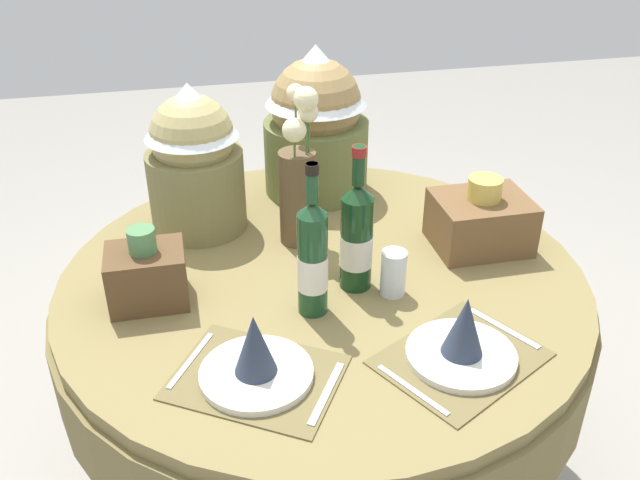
{
  "coord_description": "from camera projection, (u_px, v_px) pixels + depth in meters",
  "views": [
    {
      "loc": [
        -0.33,
        -1.47,
        1.73
      ],
      "look_at": [
        0.0,
        0.03,
        0.83
      ],
      "focal_mm": 38.74,
      "sensor_mm": 36.0,
      "label": 1
    }
  ],
  "objects": [
    {
      "name": "tumbler_near_left",
      "position": [
        393.0,
        273.0,
        1.69
      ],
      "size": [
        0.06,
        0.06,
        0.12
      ],
      "primitive_type": "cylinder",
      "color": "silver",
      "rests_on": "dining_table"
    },
    {
      "name": "gift_tub_back_left",
      "position": [
        194.0,
        154.0,
        1.9
      ],
      "size": [
        0.27,
        0.27,
        0.43
      ],
      "color": "olive",
      "rests_on": "dining_table"
    },
    {
      "name": "wine_bottle_left",
      "position": [
        313.0,
        258.0,
        1.58
      ],
      "size": [
        0.07,
        0.07,
        0.38
      ],
      "color": "#194223",
      "rests_on": "dining_table"
    },
    {
      "name": "place_setting_left",
      "position": [
        256.0,
        361.0,
        1.42
      ],
      "size": [
        0.43,
        0.4,
        0.16
      ],
      "color": "brown",
      "rests_on": "dining_table"
    },
    {
      "name": "place_setting_right",
      "position": [
        463.0,
        342.0,
        1.48
      ],
      "size": [
        0.42,
        0.39,
        0.16
      ],
      "color": "brown",
      "rests_on": "dining_table"
    },
    {
      "name": "wine_bottle_centre",
      "position": [
        357.0,
        236.0,
        1.68
      ],
      "size": [
        0.08,
        0.08,
        0.38
      ],
      "color": "#143819",
      "rests_on": "dining_table"
    },
    {
      "name": "flower_vase",
      "position": [
        298.0,
        180.0,
        1.85
      ],
      "size": [
        0.1,
        0.17,
        0.45
      ],
      "color": "brown",
      "rests_on": "dining_table"
    },
    {
      "name": "ground",
      "position": [
        322.0,
        472.0,
        2.17
      ],
      "size": [
        8.0,
        8.0,
        0.0
      ],
      "primitive_type": "plane",
      "color": "#9E998E"
    },
    {
      "name": "woven_basket_side_left",
      "position": [
        147.0,
        274.0,
        1.65
      ],
      "size": [
        0.18,
        0.15,
        0.2
      ],
      "color": "brown",
      "rests_on": "dining_table"
    },
    {
      "name": "woven_basket_side_right",
      "position": [
        480.0,
        220.0,
        1.88
      ],
      "size": [
        0.25,
        0.2,
        0.2
      ],
      "color": "brown",
      "rests_on": "dining_table"
    },
    {
      "name": "dining_table",
      "position": [
        323.0,
        318.0,
        1.87
      ],
      "size": [
        1.39,
        1.39,
        0.75
      ],
      "color": "olive",
      "rests_on": "ground"
    },
    {
      "name": "gift_tub_back_centre",
      "position": [
        316.0,
        117.0,
        2.1
      ],
      "size": [
        0.32,
        0.32,
        0.46
      ],
      "color": "olive",
      "rests_on": "dining_table"
    }
  ]
}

